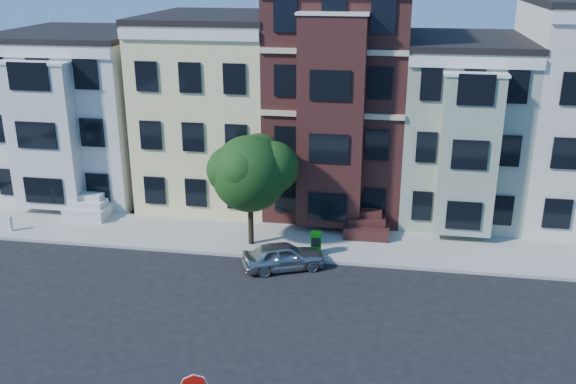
% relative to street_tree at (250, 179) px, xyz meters
% --- Properties ---
extents(ground, '(120.00, 120.00, 0.00)m').
position_rel_street_tree_xyz_m(ground, '(3.48, -7.32, -3.44)').
color(ground, black).
extents(far_sidewalk, '(60.00, 4.00, 0.15)m').
position_rel_street_tree_xyz_m(far_sidewalk, '(3.48, 0.68, -3.37)').
color(far_sidewalk, '#9E9B93').
rests_on(far_sidewalk, ground).
extents(house_white, '(8.00, 9.00, 9.00)m').
position_rel_street_tree_xyz_m(house_white, '(-11.52, 7.18, 1.06)').
color(house_white, silver).
rests_on(house_white, ground).
extents(house_yellow, '(7.00, 9.00, 10.00)m').
position_rel_street_tree_xyz_m(house_yellow, '(-3.52, 7.18, 1.56)').
color(house_yellow, '#F3E59C').
rests_on(house_yellow, ground).
extents(house_brown, '(7.00, 9.00, 12.00)m').
position_rel_street_tree_xyz_m(house_brown, '(3.48, 7.18, 2.56)').
color(house_brown, '#391917').
rests_on(house_brown, ground).
extents(house_green, '(6.00, 9.00, 9.00)m').
position_rel_street_tree_xyz_m(house_green, '(9.98, 7.18, 1.06)').
color(house_green, '#93A089').
rests_on(house_green, ground).
extents(street_tree, '(7.01, 7.01, 6.58)m').
position_rel_street_tree_xyz_m(street_tree, '(0.00, 0.00, 0.00)').
color(street_tree, '#20471A').
rests_on(street_tree, far_sidewalk).
extents(parked_car, '(3.92, 2.76, 1.24)m').
position_rel_street_tree_xyz_m(parked_car, '(1.95, -2.12, -2.82)').
color(parked_car, '#A3A7AB').
rests_on(parked_car, ground).
extents(newspaper_box, '(0.54, 0.49, 1.10)m').
position_rel_street_tree_xyz_m(newspaper_box, '(3.22, -0.68, -2.74)').
color(newspaper_box, '#0A570B').
rests_on(newspaper_box, far_sidewalk).
extents(fire_hydrant, '(0.26, 0.26, 0.64)m').
position_rel_street_tree_xyz_m(fire_hydrant, '(-12.27, -0.49, -2.97)').
color(fire_hydrant, silver).
rests_on(fire_hydrant, far_sidewalk).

